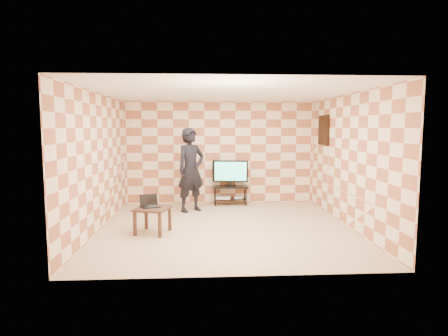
# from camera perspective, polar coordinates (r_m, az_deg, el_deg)

# --- Properties ---
(floor) EXTENTS (5.00, 5.00, 0.00)m
(floor) POSITION_cam_1_polar(r_m,az_deg,el_deg) (7.67, 0.26, -9.06)
(floor) COLOR #C4AB8A
(floor) RESTS_ON ground
(wall_back) EXTENTS (5.00, 0.02, 2.70)m
(wall_back) POSITION_cam_1_polar(r_m,az_deg,el_deg) (9.92, -0.63, 2.34)
(wall_back) COLOR beige
(wall_back) RESTS_ON ground
(wall_front) EXTENTS (5.00, 0.02, 2.70)m
(wall_front) POSITION_cam_1_polar(r_m,az_deg,el_deg) (4.95, 2.05, -1.59)
(wall_front) COLOR beige
(wall_front) RESTS_ON ground
(wall_left) EXTENTS (0.02, 5.00, 2.70)m
(wall_left) POSITION_cam_1_polar(r_m,az_deg,el_deg) (7.69, -18.66, 0.88)
(wall_left) COLOR beige
(wall_left) RESTS_ON ground
(wall_right) EXTENTS (0.02, 5.00, 2.70)m
(wall_right) POSITION_cam_1_polar(r_m,az_deg,el_deg) (7.99, 18.48, 1.07)
(wall_right) COLOR beige
(wall_right) RESTS_ON ground
(ceiling) EXTENTS (5.00, 5.00, 0.02)m
(ceiling) POSITION_cam_1_polar(r_m,az_deg,el_deg) (7.43, 0.27, 11.45)
(ceiling) COLOR white
(ceiling) RESTS_ON wall_back
(wall_art) EXTENTS (0.04, 0.72, 0.72)m
(wall_art) POSITION_cam_1_polar(r_m,az_deg,el_deg) (9.40, 14.93, 5.58)
(wall_art) COLOR black
(wall_art) RESTS_ON wall_right
(tv_stand) EXTENTS (0.91, 0.41, 0.50)m
(tv_stand) POSITION_cam_1_polar(r_m,az_deg,el_deg) (9.78, 0.95, -3.54)
(tv_stand) COLOR black
(tv_stand) RESTS_ON floor
(tv) EXTENTS (0.92, 0.21, 0.67)m
(tv) POSITION_cam_1_polar(r_m,az_deg,el_deg) (9.70, 0.96, -0.59)
(tv) COLOR black
(tv) RESTS_ON tv_stand
(dvd_player) EXTENTS (0.45, 0.35, 0.07)m
(dvd_player) POSITION_cam_1_polar(r_m,az_deg,el_deg) (9.76, -0.17, -4.51)
(dvd_player) COLOR #ADADAF
(dvd_player) RESTS_ON tv_stand
(game_console) EXTENTS (0.23, 0.19, 0.05)m
(game_console) POSITION_cam_1_polar(r_m,az_deg,el_deg) (9.83, 2.16, -4.48)
(game_console) COLOR silver
(game_console) RESTS_ON tv_stand
(side_table) EXTENTS (0.74, 0.74, 0.50)m
(side_table) POSITION_cam_1_polar(r_m,az_deg,el_deg) (7.32, -10.83, -6.62)
(side_table) COLOR #352216
(side_table) RESTS_ON floor
(laptop) EXTENTS (0.42, 0.38, 0.23)m
(laptop) POSITION_cam_1_polar(r_m,az_deg,el_deg) (7.37, -11.27, -5.42)
(laptop) COLOR black
(laptop) RESTS_ON side_table
(person) EXTENTS (0.88, 0.82, 2.01)m
(person) POSITION_cam_1_polar(r_m,az_deg,el_deg) (8.99, -5.06, -0.30)
(person) COLOR black
(person) RESTS_ON floor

